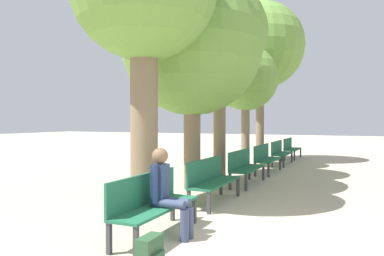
% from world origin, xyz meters
% --- Properties ---
extents(bench_row_0, '(0.50, 1.87, 0.92)m').
position_xyz_m(bench_row_0, '(-2.12, 0.32, 0.53)').
color(bench_row_0, '#1E6042').
rests_on(bench_row_0, ground_plane).
extents(bench_row_1, '(0.50, 1.87, 0.92)m').
position_xyz_m(bench_row_1, '(-2.12, 2.76, 0.53)').
color(bench_row_1, '#1E6042').
rests_on(bench_row_1, ground_plane).
extents(bench_row_2, '(0.50, 1.87, 0.92)m').
position_xyz_m(bench_row_2, '(-2.12, 5.20, 0.53)').
color(bench_row_2, '#1E6042').
rests_on(bench_row_2, ground_plane).
extents(bench_row_3, '(0.50, 1.87, 0.92)m').
position_xyz_m(bench_row_3, '(-2.12, 7.63, 0.53)').
color(bench_row_3, '#1E6042').
rests_on(bench_row_3, ground_plane).
extents(bench_row_4, '(0.50, 1.87, 0.92)m').
position_xyz_m(bench_row_4, '(-2.12, 10.07, 0.53)').
color(bench_row_4, '#1E6042').
rests_on(bench_row_4, ground_plane).
extents(bench_row_5, '(0.50, 1.87, 0.92)m').
position_xyz_m(bench_row_5, '(-2.12, 12.51, 0.53)').
color(bench_row_5, '#1E6042').
rests_on(bench_row_5, ground_plane).
extents(tree_row_1, '(3.51, 3.51, 5.35)m').
position_xyz_m(tree_row_1, '(-3.13, 4.04, 3.57)').
color(tree_row_1, '#7A664C').
rests_on(tree_row_1, ground_plane).
extents(tree_row_2, '(2.86, 2.86, 5.77)m').
position_xyz_m(tree_row_2, '(-3.13, 6.04, 4.30)').
color(tree_row_2, '#7A664C').
rests_on(tree_row_2, ground_plane).
extents(tree_row_3, '(2.38, 2.38, 4.45)m').
position_xyz_m(tree_row_3, '(-3.13, 8.79, 3.23)').
color(tree_row_3, '#7A664C').
rests_on(tree_row_3, ground_plane).
extents(tree_row_4, '(3.64, 3.64, 6.65)m').
position_xyz_m(tree_row_4, '(-3.13, 10.95, 4.80)').
color(tree_row_4, '#7A664C').
rests_on(tree_row_4, ground_plane).
extents(person_seated, '(0.62, 0.35, 1.31)m').
position_xyz_m(person_seated, '(-1.88, 0.37, 0.70)').
color(person_seated, '#384260').
rests_on(person_seated, ground_plane).
extents(backpack, '(0.21, 0.36, 0.41)m').
position_xyz_m(backpack, '(-1.46, -0.83, 0.20)').
color(backpack, '#284C2D').
rests_on(backpack, ground_plane).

